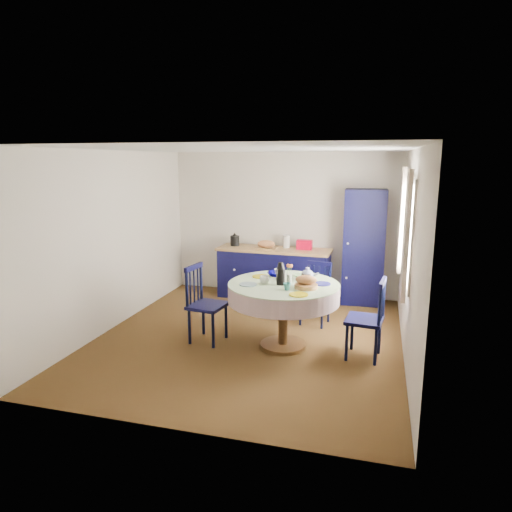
{
  "coord_description": "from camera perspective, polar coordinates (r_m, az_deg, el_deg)",
  "views": [
    {
      "loc": [
        1.62,
        -5.6,
        2.37
      ],
      "look_at": [
        0.04,
        0.2,
        1.1
      ],
      "focal_mm": 32.0,
      "sensor_mm": 36.0,
      "label": 1
    }
  ],
  "objects": [
    {
      "name": "kitchen_counter",
      "position": [
        7.93,
        2.22,
        -2.04
      ],
      "size": [
        1.97,
        0.67,
        1.11
      ],
      "rotation": [
        0.0,
        0.0,
        -0.03
      ],
      "color": "black",
      "rests_on": "floor"
    },
    {
      "name": "mug_d",
      "position": [
        6.08,
        2.74,
        -2.06
      ],
      "size": [
        0.1,
        0.1,
        0.1
      ],
      "primitive_type": "imported",
      "color": "silver",
      "rests_on": "dining_table"
    },
    {
      "name": "window",
      "position": [
        5.97,
        18.29,
        3.22
      ],
      "size": [
        0.1,
        1.74,
        1.45
      ],
      "color": "white",
      "rests_on": "wall_right"
    },
    {
      "name": "mug_b",
      "position": [
        5.43,
        3.91,
        -3.83
      ],
      "size": [
        0.09,
        0.09,
        0.09
      ],
      "primitive_type": "imported",
      "color": "#317376",
      "rests_on": "dining_table"
    },
    {
      "name": "floor",
      "position": [
        6.3,
        -0.85,
        -10.15
      ],
      "size": [
        4.5,
        4.5,
        0.0
      ],
      "primitive_type": "plane",
      "color": "black",
      "rests_on": "ground"
    },
    {
      "name": "chair_far",
      "position": [
        6.75,
        7.5,
        -4.61
      ],
      "size": [
        0.47,
        0.45,
        0.9
      ],
      "rotation": [
        0.0,
        0.0,
        -0.19
      ],
      "color": "black",
      "rests_on": "floor"
    },
    {
      "name": "wall_left",
      "position": [
        6.76,
        -17.41,
        1.88
      ],
      "size": [
        0.02,
        4.5,
        2.5
      ],
      "primitive_type": "cube",
      "color": "beige",
      "rests_on": "floor"
    },
    {
      "name": "wall_right",
      "position": [
        5.73,
        18.71,
        0.05
      ],
      "size": [
        0.02,
        4.5,
        2.5
      ],
      "primitive_type": "cube",
      "color": "beige",
      "rests_on": "floor"
    },
    {
      "name": "mug_a",
      "position": [
        5.71,
        1.08,
        -2.99
      ],
      "size": [
        0.12,
        0.12,
        0.1
      ],
      "primitive_type": "imported",
      "color": "silver",
      "rests_on": "dining_table"
    },
    {
      "name": "wall_back",
      "position": [
        8.1,
        3.53,
        3.98
      ],
      "size": [
        4.0,
        0.02,
        2.5
      ],
      "primitive_type": "cube",
      "color": "beige",
      "rests_on": "floor"
    },
    {
      "name": "chair_right",
      "position": [
        5.68,
        13.83,
        -7.58
      ],
      "size": [
        0.47,
        0.49,
        0.99
      ],
      "rotation": [
        0.0,
        0.0,
        -1.69
      ],
      "color": "black",
      "rests_on": "floor"
    },
    {
      "name": "mug_c",
      "position": [
        5.87,
        6.3,
        -2.64
      ],
      "size": [
        0.12,
        0.12,
        0.09
      ],
      "primitive_type": "imported",
      "color": "black",
      "rests_on": "dining_table"
    },
    {
      "name": "ceiling",
      "position": [
        5.83,
        -0.93,
        13.24
      ],
      "size": [
        4.5,
        4.5,
        0.0
      ],
      "primitive_type": "plane",
      "rotation": [
        3.14,
        0.0,
        0.0
      ],
      "color": "white",
      "rests_on": "wall_back"
    },
    {
      "name": "chair_left",
      "position": [
        6.07,
        -6.45,
        -5.88
      ],
      "size": [
        0.49,
        0.51,
        1.02
      ],
      "rotation": [
        0.0,
        0.0,
        1.44
      ],
      "color": "black",
      "rests_on": "floor"
    },
    {
      "name": "pantry_cabinet",
      "position": [
        7.74,
        13.32,
        1.07
      ],
      "size": [
        0.68,
        0.5,
        1.9
      ],
      "rotation": [
        0.0,
        0.0,
        0.03
      ],
      "color": "black",
      "rests_on": "floor"
    },
    {
      "name": "dining_table",
      "position": [
        5.76,
        3.54,
        -4.67
      ],
      "size": [
        1.4,
        1.4,
        1.13
      ],
      "color": "#4E3316",
      "rests_on": "floor"
    },
    {
      "name": "cobalt_bowl",
      "position": [
        6.08,
        2.54,
        -2.26
      ],
      "size": [
        0.23,
        0.23,
        0.06
      ],
      "primitive_type": "imported",
      "color": "#050266",
      "rests_on": "dining_table"
    }
  ]
}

